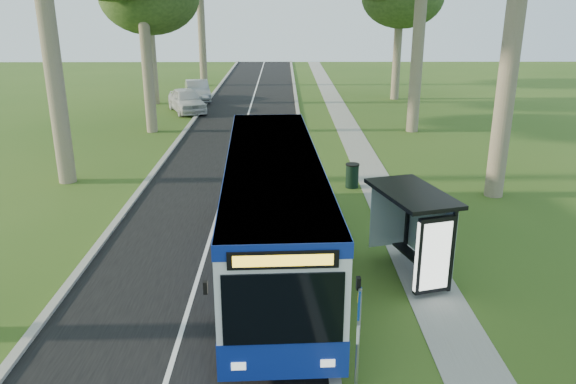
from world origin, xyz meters
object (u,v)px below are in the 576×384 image
litter_bin (352,175)px  car_white (187,100)px  bus_stop_sign (359,327)px  car_silver (197,91)px  bus_shelter (419,222)px  bus (273,208)px

litter_bin → car_white: size_ratio=0.21×
bus_stop_sign → car_silver: 36.33m
bus_shelter → car_silver: 32.48m
car_white → bus_stop_sign: bearing=-96.9°
car_white → car_silver: size_ratio=1.02×
bus → car_silver: (-6.51, 29.37, -0.91)m
bus_shelter → bus_stop_sign: bearing=-131.8°
bus_shelter → car_silver: bus_shelter is taller
car_silver → car_white: bearing=-103.9°
bus_stop_sign → litter_bin: size_ratio=2.20×
bus → car_silver: 30.09m
bus_shelter → car_silver: size_ratio=0.68×
car_silver → litter_bin: bearing=-79.6°
bus_shelter → car_white: (-10.57, 25.83, -0.94)m
bus_shelter → car_white: bus_shelter is taller
bus → car_white: 25.36m
bus → litter_bin: (3.22, 7.11, -1.19)m
bus_stop_sign → car_white: bearing=118.7°
bus_stop_sign → litter_bin: (1.45, 13.12, -0.91)m
bus → bus_stop_sign: bus is taller
bus → bus_stop_sign: (1.77, -6.00, -0.28)m
bus_stop_sign → car_white: bus_stop_sign is taller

